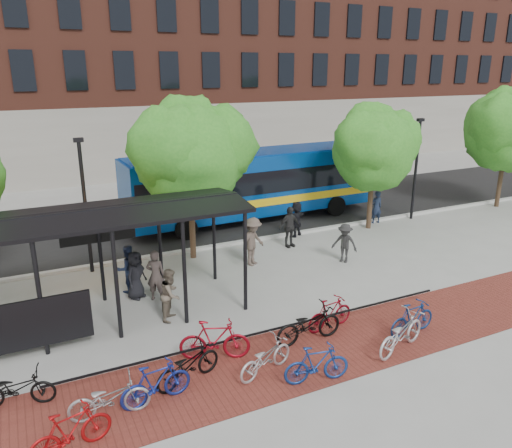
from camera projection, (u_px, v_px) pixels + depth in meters
name	position (u px, v px, depth m)	size (l,w,h in m)	color
ground	(296.00, 273.00, 19.07)	(160.00, 160.00, 0.00)	#9E9E99
asphalt_street	(218.00, 218.00, 25.92)	(160.00, 8.00, 0.01)	black
curb	(252.00, 240.00, 22.48)	(160.00, 0.25, 0.12)	#B7B7B2
brick_strip	(325.00, 349.00, 13.95)	(24.00, 3.00, 0.01)	maroon
bike_rack_rail	(269.00, 344.00, 14.18)	(12.00, 0.05, 0.95)	black
building_brick	(246.00, 36.00, 42.51)	(55.00, 14.00, 20.00)	brown
bus_shelter	(63.00, 232.00, 14.36)	(10.60, 3.07, 3.60)	black
tree_b	(191.00, 150.00, 19.38)	(5.15, 4.20, 6.47)	#382619
tree_c	(375.00, 145.00, 23.26)	(4.66, 3.80, 5.92)	#382619
tree_d	(509.00, 126.00, 26.89)	(5.39, 4.40, 6.55)	#382619
lamp_post_left	(85.00, 203.00, 18.40)	(0.35, 0.20, 5.12)	black
lamp_post_right	(416.00, 166.00, 25.08)	(0.35, 0.20, 5.12)	black
bus	(253.00, 181.00, 25.17)	(13.07, 3.34, 3.51)	navy
bike_0	(17.00, 388.00, 11.50)	(0.60, 1.73, 0.91)	black
bike_1	(70.00, 431.00, 10.05)	(0.49, 1.73, 1.04)	#9E0E10
bike_2	(109.00, 398.00, 11.13)	(0.63, 1.81, 0.95)	#969698
bike_3	(156.00, 383.00, 11.57)	(0.49, 1.73, 1.04)	navy
bike_4	(188.00, 365.00, 12.34)	(0.65, 1.86, 0.98)	black
bike_5	(215.00, 340.00, 13.30)	(0.54, 1.90, 1.14)	maroon
bike_6	(265.00, 357.00, 12.71)	(0.61, 1.76, 0.93)	#AEAEB1
bike_7	(317.00, 364.00, 12.34)	(0.48, 1.70, 1.02)	navy
bike_8	(309.00, 324.00, 14.18)	(0.72, 2.06, 1.08)	black
bike_9	(330.00, 313.00, 14.89)	(0.47, 1.66, 1.00)	maroon
bike_10	(401.00, 333.00, 13.71)	(0.72, 2.06, 1.08)	#B9B8BB
bike_11	(412.00, 318.00, 14.58)	(0.48, 1.70, 1.02)	navy
pedestrian_0	(136.00, 275.00, 16.79)	(0.82, 0.53, 1.68)	black
pedestrian_1	(156.00, 275.00, 16.63)	(0.65, 0.42, 1.77)	#483D39
pedestrian_2	(128.00, 269.00, 17.27)	(0.83, 0.65, 1.71)	navy
pedestrian_3	(253.00, 242.00, 19.60)	(1.26, 0.72, 1.94)	brown
pedestrian_4	(289.00, 227.00, 21.61)	(1.06, 0.44, 1.81)	#2A2A2A
pedestrian_5	(296.00, 219.00, 22.99)	(1.53, 0.49, 1.65)	black
pedestrian_7	(376.00, 207.00, 24.93)	(0.60, 0.40, 1.65)	#1A253E
pedestrian_8	(171.00, 294.00, 15.38)	(0.81, 0.63, 1.66)	#655A4B
pedestrian_9	(345.00, 243.00, 19.92)	(1.04, 0.60, 1.61)	#262626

